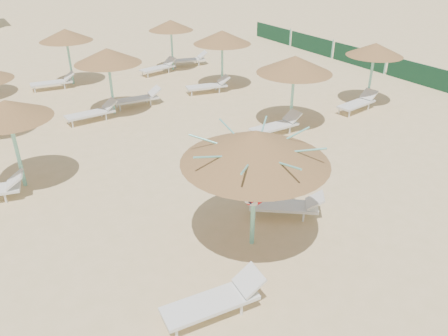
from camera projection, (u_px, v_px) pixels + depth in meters
ground at (257, 232)px, 10.89m from camera, size 120.00×120.00×0.00m
main_palapa at (255, 147)px, 9.31m from camera, size 3.27×3.27×2.93m
lounger_main_a at (217, 300)px, 8.38m from camera, size 2.07×0.77×0.74m
lounger_main_b at (289, 205)px, 11.37m from camera, size 1.86×1.59×0.69m
palapa_field at (135, 52)px, 17.95m from camera, size 17.99×12.72×2.71m
windbreak_fence at (359, 57)px, 24.59m from camera, size 0.08×19.84×1.10m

